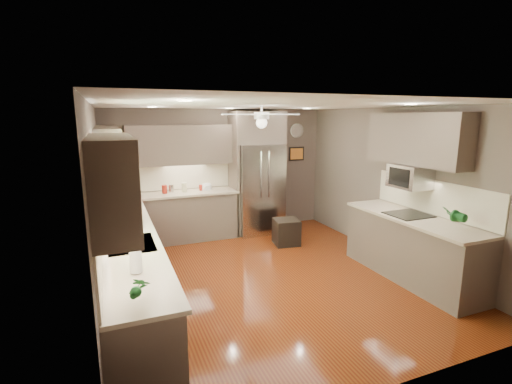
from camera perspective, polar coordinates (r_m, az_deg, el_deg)
floor at (r=5.68m, az=2.00°, el=-12.92°), size 5.00×5.00×0.00m
ceiling at (r=5.17m, az=2.20°, el=13.20°), size 5.00×5.00×0.00m
wall_back at (r=7.60m, az=-5.62°, el=3.16°), size 4.50×0.00×4.50m
wall_front at (r=3.25m, az=20.58°, el=-8.98°), size 4.50×0.00×4.50m
wall_left at (r=4.84m, az=-23.04°, el=-2.52°), size 0.00×5.00×5.00m
wall_right at (r=6.52m, az=20.48°, el=1.09°), size 0.00×5.00×5.00m
canister_a at (r=7.11m, az=-13.89°, el=0.41°), size 0.11×0.11×0.15m
canister_b at (r=7.18m, az=-12.89°, el=0.50°), size 0.12×0.12×0.15m
canister_c at (r=7.18m, az=-10.98°, el=0.73°), size 0.11×0.11×0.16m
canister_d at (r=7.26m, az=-8.48°, el=0.69°), size 0.08×0.08×0.11m
soap_bottle at (r=4.69m, az=-20.56°, el=-5.35°), size 0.12×0.12×0.21m
potted_plant_left at (r=3.03m, az=-17.39°, el=-13.85°), size 0.17×0.14×0.27m
potted_plant_right at (r=5.35m, az=28.06°, el=-3.13°), size 0.21×0.17×0.36m
bowl at (r=7.27m, az=-7.60°, el=0.48°), size 0.26×0.26×0.06m
left_run at (r=5.21m, az=-19.06°, el=-10.09°), size 0.65×4.70×1.45m
back_run at (r=7.30m, az=-10.32°, el=-3.46°), size 1.85×0.65×1.45m
uppers at (r=5.62m, az=-7.83°, el=6.55°), size 4.50×4.70×0.95m
window at (r=4.29m, az=-23.03°, el=-0.12°), size 0.05×1.12×0.92m
sink at (r=4.46m, az=-18.64°, el=-7.96°), size 0.50×0.70×0.32m
refrigerator at (r=7.52m, az=0.26°, el=2.65°), size 1.06×0.75×2.45m
right_run at (r=5.93m, az=22.85°, el=-7.74°), size 0.70×2.20×1.45m
microwave at (r=5.94m, az=22.58°, el=2.23°), size 0.43×0.55×0.34m
ceiling_fan at (r=5.44m, az=0.86°, el=11.36°), size 1.18×1.18×0.32m
recessed_lights at (r=5.52m, az=0.06°, el=13.04°), size 2.84×3.14×0.01m
wall_clock at (r=8.17m, az=6.30°, el=9.36°), size 0.30×0.03×0.30m
framed_print at (r=8.20m, az=6.24°, el=5.87°), size 0.36×0.03×0.30m
stool at (r=6.98m, az=4.68°, el=-6.12°), size 0.51×0.51×0.50m
paper_towel at (r=3.59m, az=-18.04°, el=-9.72°), size 0.11×0.11×0.28m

